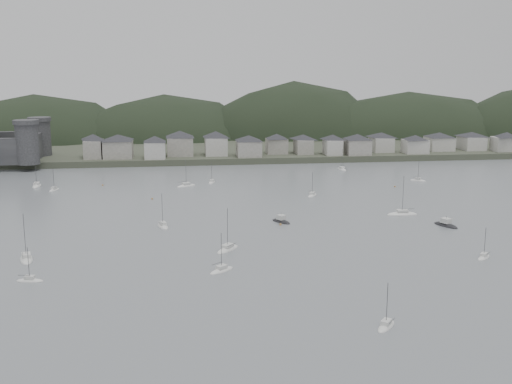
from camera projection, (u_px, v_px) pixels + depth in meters
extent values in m
plane|color=slate|center=(303.00, 291.00, 128.47)|extent=(900.00, 900.00, 0.00)
cube|color=#383D2D|center=(214.00, 134.00, 414.76)|extent=(900.00, 250.00, 3.00)
ellipsoid|color=black|center=(38.00, 159.00, 380.48)|extent=(138.98, 92.48, 81.13)
ellipsoid|color=black|center=(166.00, 157.00, 391.41)|extent=(132.08, 90.41, 79.74)
ellipsoid|color=black|center=(293.00, 158.00, 402.64)|extent=(133.88, 88.37, 101.41)
ellipsoid|color=black|center=(406.00, 154.00, 406.93)|extent=(165.81, 81.78, 82.55)
cylinder|color=#2F2F31|center=(27.00, 144.00, 275.56)|extent=(10.00, 10.00, 18.00)
cylinder|color=#2F2F31|center=(41.00, 138.00, 302.86)|extent=(10.00, 10.00, 17.00)
cube|color=#2F2F31|center=(35.00, 147.00, 289.76)|extent=(3.50, 30.00, 12.00)
cube|color=gray|center=(94.00, 149.00, 295.46)|extent=(8.34, 12.91, 8.59)
pyramid|color=#26272B|center=(93.00, 137.00, 294.30)|extent=(15.78, 15.78, 3.01)
cube|color=gray|center=(118.00, 149.00, 296.36)|extent=(13.68, 13.35, 8.36)
pyramid|color=#26272B|center=(118.00, 137.00, 295.23)|extent=(20.07, 20.07, 2.93)
cube|color=#B1ADA6|center=(155.00, 150.00, 293.51)|extent=(9.78, 10.20, 8.08)
pyramid|color=#26272B|center=(155.00, 139.00, 292.42)|extent=(14.83, 14.83, 2.83)
cube|color=gray|center=(180.00, 146.00, 304.30)|extent=(12.59, 13.33, 9.09)
pyramid|color=#26272B|center=(180.00, 134.00, 303.08)|extent=(19.24, 19.24, 3.18)
cube|color=#B1ADA6|center=(216.00, 146.00, 305.10)|extent=(10.74, 12.17, 8.87)
pyramid|color=#26272B|center=(216.00, 134.00, 303.91)|extent=(17.01, 17.01, 3.10)
cube|color=gray|center=(249.00, 149.00, 300.84)|extent=(11.63, 12.09, 7.69)
pyramid|color=#26272B|center=(249.00, 138.00, 299.81)|extent=(17.61, 17.61, 2.69)
cube|color=gray|center=(277.00, 146.00, 311.25)|extent=(10.37, 9.35, 7.44)
pyramid|color=#26272B|center=(277.00, 136.00, 310.25)|extent=(14.65, 14.65, 2.60)
cube|color=gray|center=(303.00, 146.00, 310.65)|extent=(8.24, 12.20, 7.22)
pyramid|color=#26272B|center=(304.00, 137.00, 309.68)|extent=(15.17, 15.17, 2.53)
cube|color=#B1ADA6|center=(333.00, 147.00, 307.31)|extent=(8.06, 10.91, 7.46)
pyramid|color=#26272B|center=(333.00, 137.00, 306.31)|extent=(14.08, 14.08, 2.61)
cube|color=gray|center=(357.00, 147.00, 307.42)|extent=(11.73, 11.78, 7.66)
pyramid|color=#26272B|center=(358.00, 137.00, 306.39)|extent=(17.46, 17.46, 2.68)
cube|color=#B1ADA6|center=(381.00, 144.00, 319.05)|extent=(10.19, 13.02, 7.33)
pyramid|color=#26272B|center=(381.00, 135.00, 318.06)|extent=(17.23, 17.23, 2.57)
cube|color=#B1ADA6|center=(415.00, 146.00, 312.41)|extent=(11.70, 9.81, 6.88)
pyramid|color=#26272B|center=(415.00, 137.00, 311.48)|extent=(15.97, 15.97, 2.41)
cube|color=#B1ADA6|center=(439.00, 144.00, 323.15)|extent=(12.83, 12.48, 7.00)
pyramid|color=#26272B|center=(440.00, 135.00, 322.21)|extent=(18.79, 18.79, 2.45)
cube|color=#B1ADA6|center=(471.00, 143.00, 326.00)|extent=(11.07, 13.50, 6.97)
pyramid|color=#26272B|center=(472.00, 134.00, 325.06)|extent=(18.25, 18.25, 2.44)
cube|color=#B1ADA6|center=(506.00, 144.00, 320.44)|extent=(13.75, 9.12, 7.34)
pyramid|color=#26272B|center=(507.00, 135.00, 319.45)|extent=(16.97, 16.97, 2.57)
ellipsoid|color=white|center=(418.00, 181.00, 252.62)|extent=(6.63, 5.41, 1.31)
cube|color=silver|center=(418.00, 179.00, 252.43)|extent=(2.72, 2.48, 0.70)
cylinder|color=#3F3F42|center=(418.00, 171.00, 251.77)|extent=(0.12, 0.12, 8.21)
cylinder|color=#3F3F42|center=(416.00, 178.00, 251.55)|extent=(2.51, 1.73, 0.10)
ellipsoid|color=white|center=(26.00, 260.00, 149.03)|extent=(5.07, 9.54, 1.82)
cube|color=silver|center=(26.00, 255.00, 148.79)|extent=(2.73, 3.58, 0.70)
cylinder|color=#3F3F42|center=(25.00, 236.00, 147.86)|extent=(0.12, 0.12, 11.38)
cylinder|color=#3F3F42|center=(23.00, 255.00, 147.08)|extent=(1.11, 3.99, 0.10)
ellipsoid|color=white|center=(484.00, 258.00, 150.45)|extent=(5.72, 5.43, 1.20)
cube|color=silver|center=(484.00, 254.00, 150.27)|extent=(2.43, 2.38, 0.70)
cylinder|color=#3F3F42|center=(485.00, 243.00, 149.67)|extent=(0.12, 0.12, 7.47)
cylinder|color=#3F3F42|center=(489.00, 253.00, 149.56)|extent=(2.06, 1.88, 0.10)
ellipsoid|color=white|center=(54.00, 190.00, 233.45)|extent=(4.16, 6.95, 1.32)
cube|color=silver|center=(54.00, 188.00, 233.26)|extent=(2.13, 2.67, 0.70)
cylinder|color=#3F3F42|center=(54.00, 179.00, 232.60)|extent=(0.12, 0.12, 8.28)
cylinder|color=#3F3F42|center=(55.00, 187.00, 232.10)|extent=(1.06, 2.85, 0.10)
ellipsoid|color=white|center=(386.00, 327.00, 110.47)|extent=(5.73, 6.38, 1.31)
cube|color=silver|center=(386.00, 322.00, 110.28)|extent=(2.55, 2.68, 0.70)
cylinder|color=#3F3F42|center=(387.00, 305.00, 109.62)|extent=(0.12, 0.12, 8.16)
cylinder|color=#3F3F42|center=(392.00, 321.00, 109.38)|extent=(1.93, 2.34, 0.10)
ellipsoid|color=white|center=(163.00, 227.00, 180.00)|extent=(4.53, 8.22, 1.57)
cube|color=silver|center=(163.00, 223.00, 179.78)|extent=(2.40, 3.10, 0.70)
cylinder|color=#3F3F42|center=(162.00, 210.00, 178.99)|extent=(0.12, 0.12, 9.79)
cylinder|color=#3F3F42|center=(161.00, 222.00, 178.31)|extent=(1.05, 3.42, 0.10)
ellipsoid|color=white|center=(222.00, 271.00, 140.72)|extent=(6.92, 6.35, 1.43)
cube|color=silver|center=(222.00, 267.00, 140.52)|extent=(2.92, 2.81, 0.70)
cylinder|color=#3F3F42|center=(221.00, 252.00, 139.80)|extent=(0.12, 0.12, 8.92)
cylinder|color=#3F3F42|center=(217.00, 263.00, 141.09)|extent=(2.52, 2.15, 0.10)
ellipsoid|color=white|center=(37.00, 186.00, 241.26)|extent=(2.97, 8.91, 1.77)
cube|color=silver|center=(37.00, 183.00, 241.03)|extent=(2.00, 3.13, 0.70)
cylinder|color=#3F3F42|center=(36.00, 172.00, 240.13)|extent=(0.12, 0.12, 11.09)
cylinder|color=#3F3F42|center=(36.00, 183.00, 239.36)|extent=(0.16, 3.99, 0.10)
ellipsoid|color=white|center=(228.00, 250.00, 157.00)|extent=(7.63, 8.49, 1.74)
cube|color=silver|center=(228.00, 245.00, 156.77)|extent=(3.40, 3.56, 0.70)
cylinder|color=#3F3F42|center=(228.00, 229.00, 155.89)|extent=(0.12, 0.12, 10.85)
cylinder|color=#3F3F42|center=(232.00, 245.00, 155.61)|extent=(2.54, 3.09, 0.10)
ellipsoid|color=white|center=(402.00, 215.00, 194.50)|extent=(9.94, 3.35, 1.98)
cube|color=silver|center=(402.00, 211.00, 194.25)|extent=(3.50, 2.24, 0.70)
cylinder|color=#3F3F42|center=(403.00, 195.00, 193.24)|extent=(0.12, 0.12, 12.36)
cylinder|color=#3F3F42|center=(408.00, 209.00, 194.40)|extent=(4.45, 0.18, 0.10)
ellipsoid|color=white|center=(30.00, 281.00, 134.03)|extent=(6.31, 3.01, 1.21)
cube|color=silver|center=(30.00, 277.00, 133.85)|extent=(2.33, 1.70, 0.70)
cylinder|color=#3F3F42|center=(29.00, 264.00, 133.25)|extent=(0.12, 0.12, 7.57)
cylinder|color=#3F3F42|center=(24.00, 275.00, 133.41)|extent=(2.70, 0.60, 0.10)
ellipsoid|color=white|center=(186.00, 186.00, 240.99)|extent=(8.51, 6.69, 1.67)
cube|color=silver|center=(186.00, 183.00, 240.77)|extent=(3.46, 3.11, 0.70)
cylinder|color=#3F3F42|center=(186.00, 173.00, 239.92)|extent=(0.12, 0.12, 10.45)
cylinder|color=#3F3F42|center=(183.00, 182.00, 241.27)|extent=(3.25, 2.07, 0.10)
ellipsoid|color=white|center=(312.00, 196.00, 223.39)|extent=(5.43, 6.98, 1.37)
cube|color=silver|center=(312.00, 193.00, 223.19)|extent=(2.53, 2.83, 0.70)
cylinder|color=#3F3F42|center=(312.00, 184.00, 222.51)|extent=(0.12, 0.12, 8.55)
cylinder|color=#3F3F42|center=(310.00, 191.00, 224.02)|extent=(1.69, 2.68, 0.10)
ellipsoid|color=white|center=(342.00, 170.00, 280.54)|extent=(3.78, 7.82, 1.50)
cube|color=silver|center=(342.00, 167.00, 280.33)|extent=(2.12, 2.89, 0.70)
cylinder|color=#3F3F42|center=(342.00, 159.00, 279.58)|extent=(0.12, 0.12, 9.38)
cylinder|color=#3F3F42|center=(342.00, 166.00, 281.54)|extent=(0.74, 3.33, 0.10)
ellipsoid|color=white|center=(212.00, 183.00, 248.65)|extent=(4.03, 6.85, 1.30)
cube|color=silver|center=(212.00, 180.00, 248.46)|extent=(2.08, 2.62, 0.70)
cylinder|color=#3F3F42|center=(212.00, 172.00, 247.80)|extent=(0.12, 0.12, 8.15)
cylinder|color=#3F3F42|center=(211.00, 179.00, 249.38)|extent=(1.02, 2.82, 0.10)
ellipsoid|color=black|center=(446.00, 226.00, 180.88)|extent=(6.28, 9.04, 1.88)
cube|color=silver|center=(446.00, 221.00, 180.56)|extent=(3.22, 3.31, 1.40)
cylinder|color=#3F3F42|center=(446.00, 218.00, 180.38)|extent=(0.10, 0.10, 1.20)
ellipsoid|color=black|center=(281.00, 222.00, 185.41)|extent=(6.19, 7.67, 1.63)
cube|color=silver|center=(281.00, 217.00, 185.12)|extent=(2.93, 2.98, 1.40)
cylinder|color=#3F3F42|center=(281.00, 214.00, 184.94)|extent=(0.10, 0.10, 1.20)
sphere|color=#AE783A|center=(103.00, 185.00, 242.82)|extent=(0.70, 0.70, 0.70)
sphere|color=#AE783A|center=(280.00, 225.00, 181.92)|extent=(0.70, 0.70, 0.70)
sphere|color=#AE783A|center=(152.00, 199.00, 217.51)|extent=(0.70, 0.70, 0.70)
sphere|color=#AE783A|center=(395.00, 187.00, 239.80)|extent=(0.70, 0.70, 0.70)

